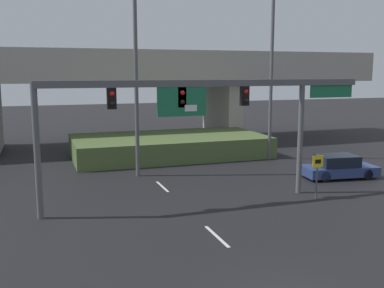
# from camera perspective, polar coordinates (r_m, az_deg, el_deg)

# --- Properties ---
(lane_markings) EXTENTS (0.14, 34.85, 0.01)m
(lane_markings) POSITION_cam_1_polar(r_m,az_deg,el_deg) (25.26, -3.79, -5.41)
(lane_markings) COLOR silver
(lane_markings) RESTS_ON ground
(signal_gantry) EXTENTS (16.25, 0.44, 5.97)m
(signal_gantry) POSITION_cam_1_polar(r_m,az_deg,el_deg) (21.37, 1.34, 5.19)
(signal_gantry) COLOR #515456
(signal_gantry) RESTS_ON ground
(speed_limit_sign) EXTENTS (0.60, 0.11, 2.28)m
(speed_limit_sign) POSITION_cam_1_polar(r_m,az_deg,el_deg) (23.34, 15.62, -3.20)
(speed_limit_sign) COLOR #4C4C4C
(speed_limit_sign) RESTS_ON ground
(highway_light_pole_near) EXTENTS (0.70, 0.36, 14.31)m
(highway_light_pole_near) POSITION_cam_1_polar(r_m,az_deg,el_deg) (32.87, 10.11, 11.10)
(highway_light_pole_near) COLOR #515456
(highway_light_pole_near) RESTS_ON ground
(highway_light_pole_far) EXTENTS (0.70, 0.36, 13.72)m
(highway_light_pole_far) POSITION_cam_1_polar(r_m,az_deg,el_deg) (27.22, -7.16, 10.96)
(highway_light_pole_far) COLOR #515456
(highway_light_pole_far) RESTS_ON ground
(overpass_bridge) EXTENTS (47.24, 8.26, 8.08)m
(overpass_bridge) POSITION_cam_1_polar(r_m,az_deg,el_deg) (39.48, -9.79, 8.39)
(overpass_bridge) COLOR #A39E93
(overpass_bridge) RESTS_ON ground
(grass_embankment) EXTENTS (14.37, 7.47, 1.53)m
(grass_embankment) POSITION_cam_1_polar(r_m,az_deg,el_deg) (34.27, -2.89, -0.22)
(grass_embankment) COLOR #4C6033
(grass_embankment) RESTS_ON ground
(parked_sedan_near_right) EXTENTS (4.61, 2.43, 1.39)m
(parked_sedan_near_right) POSITION_cam_1_polar(r_m,az_deg,el_deg) (28.54, 18.09, -2.82)
(parked_sedan_near_right) COLOR navy
(parked_sedan_near_right) RESTS_ON ground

